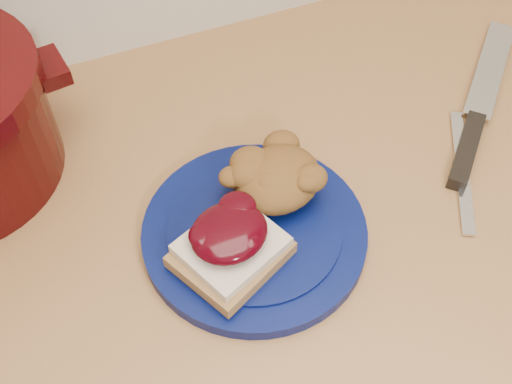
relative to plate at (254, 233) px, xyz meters
name	(u,v)px	position (x,y,z in m)	size (l,w,h in m)	color
base_cabinet	(263,362)	(0.03, 0.05, -0.48)	(4.00, 0.60, 0.86)	beige
plate	(254,233)	(0.00, 0.00, 0.00)	(0.24, 0.24, 0.02)	#040D44
sandwich	(230,244)	(-0.04, -0.02, 0.03)	(0.13, 0.12, 0.05)	olive
stuffing_mound	(278,179)	(0.04, 0.03, 0.04)	(0.10, 0.08, 0.05)	brown
chef_knife	(474,126)	(0.30, 0.04, 0.00)	(0.24, 0.24, 0.02)	black
butter_knife	(462,169)	(0.26, -0.01, 0.00)	(0.18, 0.01, 0.00)	silver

